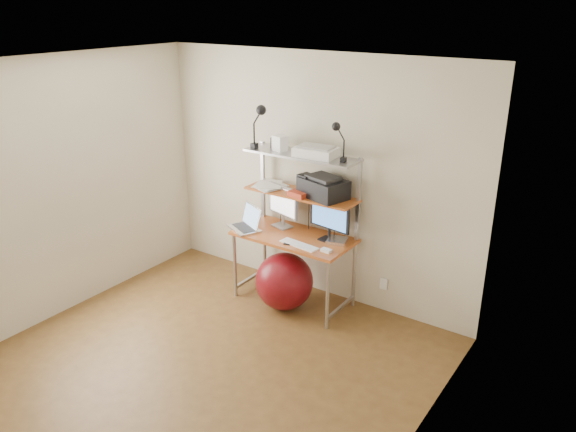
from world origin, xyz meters
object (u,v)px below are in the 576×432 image
Objects in this scene: monitor_silver at (283,203)px; laptop at (248,224)px; monitor_black at (330,218)px; printer at (323,187)px; exercise_ball at (284,281)px.

monitor_silver is 1.09× the size of laptop.
laptop is (-0.84, -0.22, -0.18)m from monitor_black.
monitor_silver is at bearing 69.81° from laptop.
monitor_black is 0.89m from laptop.
laptop is at bearing -120.89° from monitor_silver.
laptop is 0.83× the size of printer.
monitor_silver is 0.58m from monitor_black.
monitor_black is at bearing 36.74° from exercise_ball.
printer is (0.74, 0.26, 0.46)m from laptop.
monitor_silver is at bearing -175.57° from monitor_black.
printer is at bearing 165.69° from monitor_black.
laptop is 0.74× the size of exercise_ball.
printer reaches higher than exercise_ball.
monitor_black is at bearing 11.62° from monitor_silver.
monitor_silver is 0.54m from printer.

